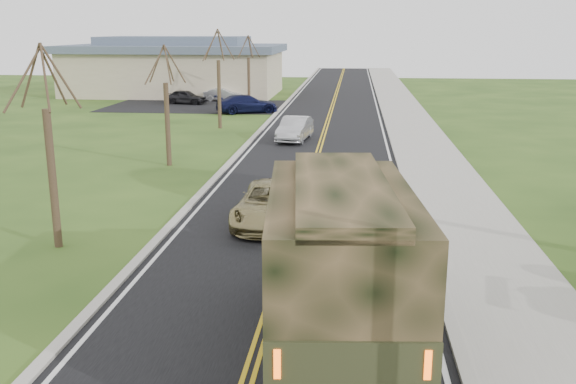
# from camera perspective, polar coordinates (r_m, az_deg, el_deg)

# --- Properties ---
(road) EXTENTS (8.00, 120.00, 0.01)m
(road) POSITION_cam_1_polar(r_m,az_deg,el_deg) (48.18, 3.66, 6.64)
(road) COLOR black
(road) RESTS_ON ground
(curb_right) EXTENTS (0.30, 120.00, 0.12)m
(curb_right) POSITION_cam_1_polar(r_m,az_deg,el_deg) (48.19, 8.63, 6.58)
(curb_right) COLOR #9E998E
(curb_right) RESTS_ON ground
(sidewalk_right) EXTENTS (3.20, 120.00, 0.10)m
(sidewalk_right) POSITION_cam_1_polar(r_m,az_deg,el_deg) (48.31, 10.71, 6.49)
(sidewalk_right) COLOR #9E998E
(sidewalk_right) RESTS_ON ground
(curb_left) EXTENTS (0.30, 120.00, 0.10)m
(curb_left) POSITION_cam_1_polar(r_m,az_deg,el_deg) (48.52, -1.28, 6.77)
(curb_left) COLOR #9E998E
(curb_left) RESTS_ON ground
(bare_tree_a) EXTENTS (1.93, 2.26, 6.08)m
(bare_tree_a) POSITION_cam_1_polar(r_m,az_deg,el_deg) (20.18, -20.33, 2.50)
(bare_tree_a) COLOR #38281C
(bare_tree_a) RESTS_ON ground
(bare_tree_b) EXTENTS (1.83, 2.14, 5.73)m
(bare_tree_b) POSITION_cam_1_polar(r_m,az_deg,el_deg) (31.27, -10.70, 6.79)
(bare_tree_b) COLOR #38281C
(bare_tree_b) RESTS_ON ground
(bare_tree_c) EXTENTS (2.04, 2.39, 6.42)m
(bare_tree_c) POSITION_cam_1_polar(r_m,az_deg,el_deg) (42.81, -6.16, 9.35)
(bare_tree_c) COLOR #38281C
(bare_tree_c) RESTS_ON ground
(bare_tree_d) EXTENTS (1.88, 2.20, 5.91)m
(bare_tree_d) POSITION_cam_1_polar(r_m,az_deg,el_deg) (54.58, -3.51, 10.24)
(bare_tree_d) COLOR #38281C
(bare_tree_d) RESTS_ON ground
(commercial_building) EXTENTS (25.50, 21.50, 5.65)m
(commercial_building) POSITION_cam_1_polar(r_m,az_deg,el_deg) (66.25, -9.91, 10.90)
(commercial_building) COLOR tan
(commercial_building) RESTS_ON ground
(military_truck) EXTENTS (3.27, 7.70, 3.74)m
(military_truck) POSITION_cam_1_polar(r_m,az_deg,el_deg) (12.88, 4.45, -5.30)
(military_truck) COLOR black
(military_truck) RESTS_ON ground
(suv_champagne) EXTENTS (2.41, 5.03, 1.38)m
(suv_champagne) POSITION_cam_1_polar(r_m,az_deg,el_deg) (21.74, -1.37, -1.04)
(suv_champagne) COLOR olive
(suv_champagne) RESTS_ON ground
(sedan_silver) EXTENTS (1.96, 4.36, 1.39)m
(sedan_silver) POSITION_cam_1_polar(r_m,az_deg,el_deg) (37.98, 0.61, 5.63)
(sedan_silver) COLOR #B2B3B7
(sedan_silver) RESTS_ON ground
(lot_car_dark) EXTENTS (3.86, 2.11, 1.24)m
(lot_car_dark) POSITION_cam_1_polar(r_m,az_deg,el_deg) (57.32, -9.10, 8.35)
(lot_car_dark) COLOR black
(lot_car_dark) RESTS_ON ground
(lot_car_silver) EXTENTS (3.75, 1.73, 1.19)m
(lot_car_silver) POSITION_cam_1_polar(r_m,az_deg,el_deg) (59.21, -5.71, 8.62)
(lot_car_silver) COLOR #B3B3B8
(lot_car_silver) RESTS_ON ground
(lot_car_navy) EXTENTS (5.25, 3.79, 1.41)m
(lot_car_navy) POSITION_cam_1_polar(r_m,az_deg,el_deg) (50.74, -3.68, 7.83)
(lot_car_navy) COLOR black
(lot_car_navy) RESTS_ON ground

